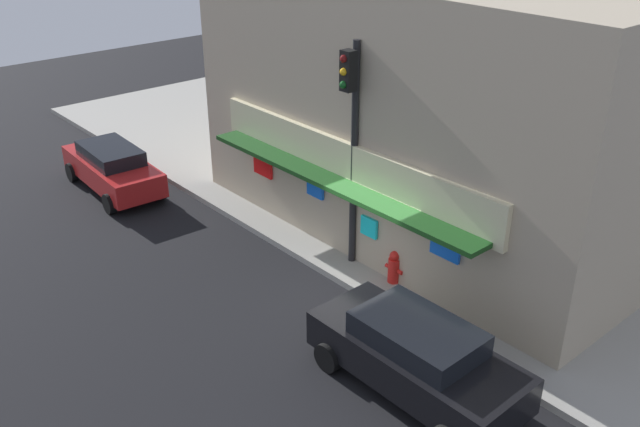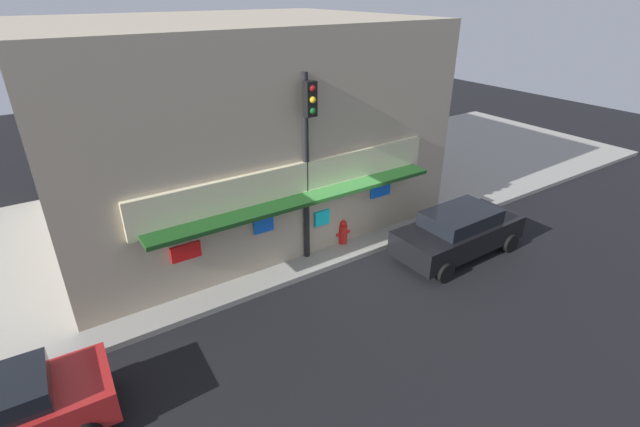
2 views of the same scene
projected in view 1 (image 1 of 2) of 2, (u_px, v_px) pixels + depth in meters
ground_plane at (354, 294)px, 17.02m from camera, size 57.42×57.42×0.00m
sidewalk at (487, 226)px, 20.13m from camera, size 38.28×10.70×0.17m
corner_building at (470, 95)px, 19.77m from camera, size 12.84×10.54×6.92m
traffic_light at (352, 129)px, 16.51m from camera, size 0.32×0.58×5.78m
fire_hydrant at (394, 267)px, 17.04m from camera, size 0.54×0.30×0.86m
trash_can at (313, 215)px, 19.71m from camera, size 0.44×0.44×0.76m
pedestrian at (517, 269)px, 15.81m from camera, size 0.55×0.47×1.81m
potted_plant_by_doorway at (383, 229)px, 18.46m from camera, size 0.69×0.69×1.04m
parked_car_red at (112, 167)px, 22.29m from camera, size 4.55×2.07×1.51m
parked_car_black at (416, 355)px, 13.55m from camera, size 4.52×2.09×1.57m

